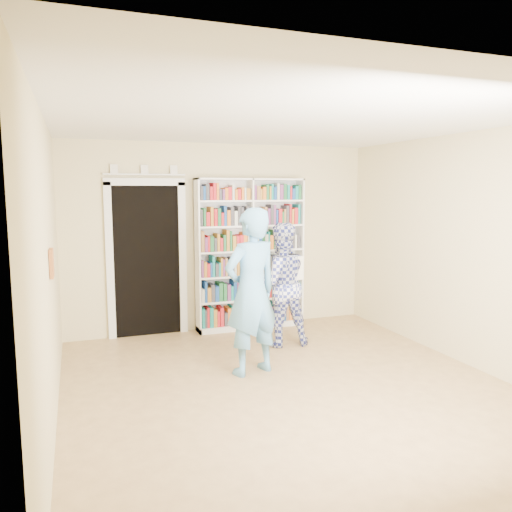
{
  "coord_description": "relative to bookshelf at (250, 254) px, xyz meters",
  "views": [
    {
      "loc": [
        -2.02,
        -4.5,
        2.04
      ],
      "look_at": [
        -0.05,
        0.9,
        1.28
      ],
      "focal_mm": 35.0,
      "sensor_mm": 36.0,
      "label": 1
    }
  ],
  "objects": [
    {
      "name": "wall_right",
      "position": [
        1.87,
        -2.34,
        0.24
      ],
      "size": [
        0.0,
        5.0,
        5.0
      ],
      "primitive_type": "plane",
      "rotation": [
        1.57,
        0.0,
        -1.57
      ],
      "color": "beige",
      "rests_on": "floor"
    },
    {
      "name": "wall_back",
      "position": [
        -0.38,
        0.16,
        0.24
      ],
      "size": [
        4.5,
        0.0,
        4.5
      ],
      "primitive_type": "plane",
      "rotation": [
        1.57,
        0.0,
        0.0
      ],
      "color": "beige",
      "rests_on": "floor"
    },
    {
      "name": "bookshelf",
      "position": [
        0.0,
        0.0,
        0.0
      ],
      "size": [
        1.6,
        0.3,
        2.21
      ],
      "rotation": [
        0.0,
        0.0,
        -0.12
      ],
      "color": "white",
      "rests_on": "floor"
    },
    {
      "name": "ceiling",
      "position": [
        -0.38,
        -2.34,
        1.59
      ],
      "size": [
        5.0,
        5.0,
        0.0
      ],
      "primitive_type": "plane",
      "rotation": [
        3.14,
        0.0,
        0.0
      ],
      "color": "white",
      "rests_on": "wall_back"
    },
    {
      "name": "wall_left",
      "position": [
        -2.63,
        -2.34,
        0.24
      ],
      "size": [
        0.0,
        5.0,
        5.0
      ],
      "primitive_type": "plane",
      "rotation": [
        1.57,
        0.0,
        1.57
      ],
      "color": "beige",
      "rests_on": "floor"
    },
    {
      "name": "man_plaid",
      "position": [
        0.11,
        -0.91,
        -0.3
      ],
      "size": [
        0.85,
        0.69,
        1.62
      ],
      "primitive_type": "imported",
      "rotation": [
        0.0,
        0.0,
        3.04
      ],
      "color": "navy",
      "rests_on": "floor"
    },
    {
      "name": "man_blue",
      "position": [
        -0.6,
        -1.76,
        -0.19
      ],
      "size": [
        0.77,
        0.62,
        1.85
      ],
      "primitive_type": "imported",
      "rotation": [
        0.0,
        0.0,
        3.43
      ],
      "color": "#5FA1D3",
      "rests_on": "floor"
    },
    {
      "name": "floor",
      "position": [
        -0.38,
        -2.34,
        -1.11
      ],
      "size": [
        5.0,
        5.0,
        0.0
      ],
      "primitive_type": "plane",
      "color": "olive",
      "rests_on": "ground"
    },
    {
      "name": "paper_sheet",
      "position": [
        0.27,
        -1.08,
        -0.08
      ],
      "size": [
        0.2,
        0.1,
        0.31
      ],
      "primitive_type": "cube",
      "rotation": [
        0.0,
        0.0,
        0.42
      ],
      "color": "white",
      "rests_on": "man_plaid"
    },
    {
      "name": "wall_art",
      "position": [
        -2.61,
        -2.14,
        0.29
      ],
      "size": [
        0.03,
        0.25,
        0.25
      ],
      "primitive_type": "cube",
      "color": "brown",
      "rests_on": "wall_left"
    },
    {
      "name": "doorway",
      "position": [
        -1.48,
        0.13,
        0.06
      ],
      "size": [
        1.1,
        0.08,
        2.43
      ],
      "color": "black",
      "rests_on": "floor"
    }
  ]
}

